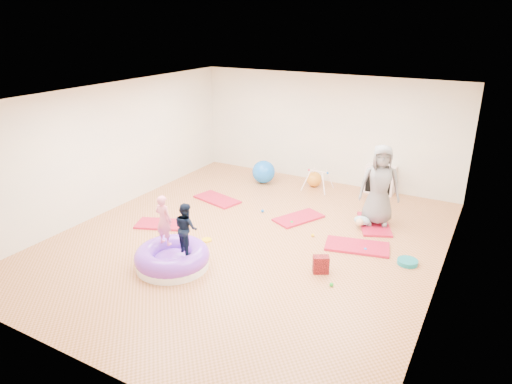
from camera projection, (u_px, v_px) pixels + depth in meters
The scene contains 19 objects.
room at pixel (248, 172), 8.49m from camera, with size 7.01×8.01×2.81m.
gym_mat_front_left at pixel (162, 224), 9.60m from camera, with size 1.07×0.54×0.04m, color #B52042.
gym_mat_mid_left at pixel (217, 199), 10.91m from camera, with size 1.12×0.56×0.05m, color #B52042.
gym_mat_center_back at pixel (299, 218), 9.89m from camera, with size 1.07×0.54×0.04m, color #B52042.
gym_mat_right at pixel (357, 246), 8.66m from camera, with size 1.18×0.59×0.05m, color #B52042.
gym_mat_rear_right at pixel (374, 224), 9.60m from camera, with size 1.17×0.59×0.05m, color #B52042.
inflatable_cushion at pixel (172, 258), 7.96m from camera, with size 1.31×1.31×0.41m.
child_pink at pixel (163, 217), 7.93m from camera, with size 0.34×0.22×0.92m, color pink.
child_navy at pixel (186, 225), 7.66m from camera, with size 0.43×0.34×0.89m, color black.
adult_caregiver at pixel (380, 185), 9.31m from camera, with size 0.82×0.54×1.69m, color slate.
infant at pixel (361, 221), 9.45m from camera, with size 0.33×0.34×0.19m.
ball_pit_balls at pixel (276, 228), 9.41m from camera, with size 4.00×2.43×0.07m.
exercise_ball_blue at pixel (264, 172), 11.98m from camera, with size 0.60×0.60×0.60m, color blue.
exercise_ball_orange at pixel (314, 179), 11.75m from camera, with size 0.39×0.39×0.39m, color orange.
infant_play_gym at pixel (318, 177), 11.45m from camera, with size 0.67×0.63×0.51m.
cube_shelf at pixel (380, 180), 11.25m from camera, with size 0.70×0.35×0.70m.
balance_disc at pixel (408, 262), 8.08m from camera, with size 0.36×0.36×0.08m, color #10717D.
backpack at pixel (321, 265), 7.77m from camera, with size 0.27×0.17×0.31m, color red.
yellow_toy at pixel (207, 240), 8.93m from camera, with size 0.20×0.20×0.03m, color yellow.
Camera 1 is at (4.04, -6.98, 4.08)m, focal length 32.00 mm.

